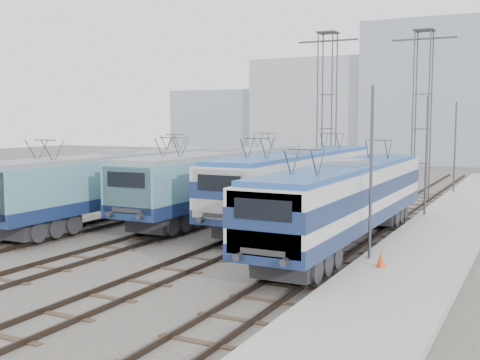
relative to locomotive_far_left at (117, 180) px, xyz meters
name	(u,v)px	position (x,y,z in m)	size (l,w,h in m)	color
ground	(157,254)	(6.75, -5.87, -2.31)	(160.00, 160.00, 0.00)	#514C47
platform	(436,239)	(16.95, 2.13, -2.16)	(4.00, 70.00, 0.30)	#9E9E99
locomotive_far_left	(117,180)	(0.00, 0.00, 0.00)	(2.94, 18.55, 3.49)	navy
locomotive_center_left	(223,177)	(4.50, 4.17, 0.03)	(2.97, 18.79, 3.54)	navy
locomotive_center_right	(299,178)	(9.00, 4.77, 0.09)	(2.98, 18.88, 3.55)	navy
locomotive_far_right	(346,196)	(13.50, -0.92, 0.01)	(2.87, 18.13, 3.41)	navy
catenary_tower_west	(327,106)	(6.75, 16.13, 4.34)	(4.50, 1.20, 12.00)	#3F4247
catenary_tower_east	(422,106)	(13.25, 18.13, 4.34)	(4.50, 1.20, 12.00)	#3F4247
mast_front	(371,177)	(15.35, -3.87, 1.19)	(0.12, 0.12, 7.00)	#3F4247
mast_mid	(426,159)	(15.35, 8.13, 1.19)	(0.12, 0.12, 7.00)	#3F4247
mast_rear	(455,149)	(15.35, 20.13, 1.19)	(0.12, 0.12, 7.00)	#3F4247
safety_cone	(381,259)	(16.11, -5.07, -1.72)	(0.36, 0.36, 0.58)	#DD4A17
building_west	(324,110)	(-7.25, 56.13, 4.69)	(18.00, 12.00, 14.00)	#A3A9B5
building_center	(457,94)	(10.75, 56.13, 6.69)	(22.00, 14.00, 18.00)	#919CAF
building_far_west	(226,124)	(-23.25, 56.13, 2.69)	(14.00, 10.00, 10.00)	#919CAF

